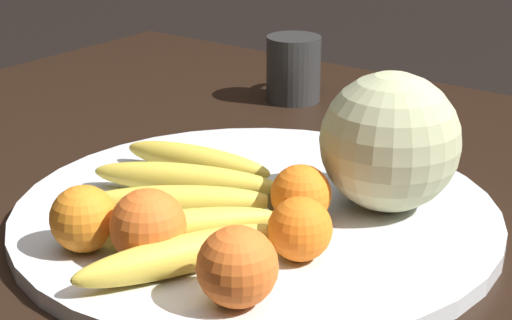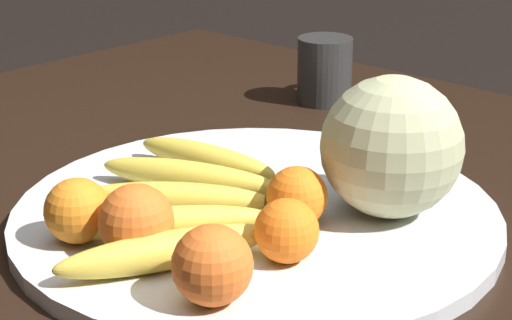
% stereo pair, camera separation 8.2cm
% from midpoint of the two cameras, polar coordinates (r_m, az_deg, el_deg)
% --- Properties ---
extents(kitchen_table, '(1.50, 1.04, 0.72)m').
position_cam_midpoint_polar(kitchen_table, '(0.88, 3.10, -9.26)').
color(kitchen_table, black).
rests_on(kitchen_table, ground_plane).
extents(fruit_bowl, '(0.48, 0.48, 0.02)m').
position_cam_midpoint_polar(fruit_bowl, '(0.84, -2.79, -3.69)').
color(fruit_bowl, silver).
rests_on(fruit_bowl, kitchen_table).
extents(melon, '(0.14, 0.14, 0.14)m').
position_cam_midpoint_polar(melon, '(0.82, 6.11, 1.17)').
color(melon, '#B2B789').
rests_on(melon, fruit_bowl).
extents(banana_bunch, '(0.28, 0.30, 0.03)m').
position_cam_midpoint_polar(banana_bunch, '(0.82, -7.58, -2.90)').
color(banana_bunch, '#473819').
rests_on(banana_bunch, fruit_bowl).
extents(orange_front_left, '(0.06, 0.06, 0.06)m').
position_cam_midpoint_polar(orange_front_left, '(0.77, -14.44, -3.88)').
color(orange_front_left, orange).
rests_on(orange_front_left, fruit_bowl).
extents(orange_front_right, '(0.07, 0.07, 0.07)m').
position_cam_midpoint_polar(orange_front_right, '(0.74, -10.40, -4.46)').
color(orange_front_right, orange).
rests_on(orange_front_right, fruit_bowl).
extents(orange_mid_center, '(0.06, 0.06, 0.06)m').
position_cam_midpoint_polar(orange_mid_center, '(0.73, -0.26, -4.70)').
color(orange_mid_center, orange).
rests_on(orange_mid_center, fruit_bowl).
extents(orange_back_left, '(0.06, 0.06, 0.06)m').
position_cam_midpoint_polar(orange_back_left, '(0.66, -4.82, -7.20)').
color(orange_back_left, orange).
rests_on(orange_back_left, fruit_bowl).
extents(orange_back_right, '(0.06, 0.06, 0.06)m').
position_cam_midpoint_polar(orange_back_right, '(0.80, 0.07, -2.40)').
color(orange_back_right, orange).
rests_on(orange_back_right, fruit_bowl).
extents(ceramic_mug, '(0.08, 0.11, 0.09)m').
position_cam_midpoint_polar(ceramic_mug, '(1.22, 0.63, 6.14)').
color(ceramic_mug, '#2D2D2D').
rests_on(ceramic_mug, kitchen_table).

